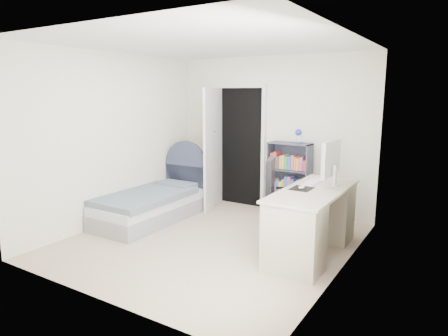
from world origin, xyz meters
The scene contains 8 objects.
room_shell centered at (0.00, 0.00, 1.25)m, with size 3.50×3.70×2.60m.
door centered at (-0.75, 1.52, 1.03)m, with size 0.92×0.81×2.06m.
bed centered at (-1.26, 0.32, 0.26)m, with size 0.88×1.84×1.13m.
nightstand centered at (-1.25, 1.41, 0.40)m, with size 0.41×0.41×0.61m.
floor_lamp centered at (-0.92, 1.42, 0.54)m, with size 0.19×0.19×1.33m.
bookcase centered at (0.45, 1.54, 0.54)m, with size 0.65×0.28×1.39m.
desk centered at (1.27, 0.32, 0.44)m, with size 0.66×1.65×1.35m.
office_chair centered at (0.79, 0.43, 0.61)m, with size 0.62×0.63×1.11m.
Camera 1 is at (2.78, -4.13, 1.92)m, focal length 32.00 mm.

